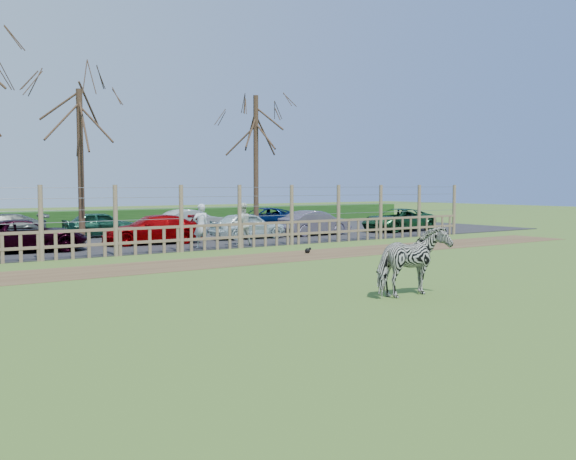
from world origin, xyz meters
TOP-DOWN VIEW (x-y plane):
  - ground at (0.00, 0.00)m, footprint 120.00×120.00m
  - dirt_strip at (0.00, 4.50)m, footprint 34.00×2.80m
  - asphalt at (0.00, 14.50)m, footprint 44.00×13.00m
  - hedge at (0.00, 21.50)m, footprint 46.00×2.00m
  - fence at (0.00, 8.00)m, footprint 30.16×0.16m
  - tree_mid at (-2.00, 13.50)m, footprint 4.80×4.80m
  - tree_right at (7.00, 14.00)m, footprint 4.80×4.80m
  - zebra at (0.13, -3.64)m, footprint 1.91×0.96m
  - visitor_a at (1.07, 8.53)m, footprint 0.65×0.44m
  - visitor_b at (3.06, 8.77)m, footprint 0.94×0.80m
  - crow at (3.58, 4.95)m, footprint 0.26×0.20m
  - car_2 at (-4.80, 10.95)m, footprint 4.51×2.46m
  - car_3 at (0.26, 11.35)m, footprint 4.29×2.11m
  - car_4 at (4.91, 11.38)m, footprint 3.56×1.52m
  - car_5 at (8.69, 11.26)m, footprint 3.67×1.34m
  - car_6 at (14.00, 10.93)m, footprint 4.44×2.27m
  - car_10 at (-0.30, 16.15)m, footprint 3.59×1.61m
  - car_11 at (4.37, 16.08)m, footprint 3.68×1.38m
  - car_12 at (8.72, 16.13)m, footprint 4.46×2.32m

SIDE VIEW (x-z plane):
  - ground at x=0.00m, z-range 0.00..0.00m
  - dirt_strip at x=0.00m, z-range 0.00..0.01m
  - asphalt at x=0.00m, z-range 0.00..0.04m
  - crow at x=3.58m, z-range 0.00..0.21m
  - hedge at x=0.00m, z-range 0.00..1.10m
  - car_2 at x=-4.80m, z-range 0.04..1.24m
  - car_3 at x=0.26m, z-range 0.04..1.24m
  - car_4 at x=4.91m, z-range 0.04..1.24m
  - car_5 at x=8.69m, z-range 0.04..1.24m
  - car_6 at x=14.00m, z-range 0.04..1.24m
  - car_10 at x=-0.30m, z-range 0.04..1.24m
  - car_11 at x=4.37m, z-range 0.04..1.24m
  - car_12 at x=8.72m, z-range 0.04..1.24m
  - zebra at x=0.13m, z-range 0.00..1.57m
  - fence at x=0.00m, z-range -0.45..2.05m
  - visitor_a at x=1.07m, z-range 0.04..1.76m
  - visitor_b at x=3.06m, z-range 0.04..1.76m
  - tree_mid at x=-2.00m, z-range 1.45..8.28m
  - tree_right at x=7.00m, z-range 1.57..8.92m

